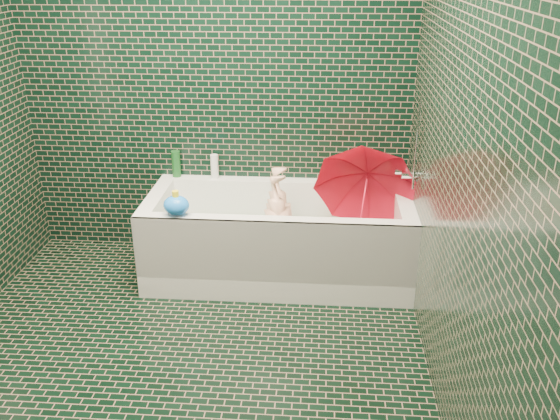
# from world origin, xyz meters

# --- Properties ---
(floor) EXTENTS (2.80, 2.80, 0.00)m
(floor) POSITION_xyz_m (0.00, 0.00, 0.00)
(floor) COLOR black
(floor) RESTS_ON ground
(wall_back) EXTENTS (2.80, 0.00, 2.80)m
(wall_back) POSITION_xyz_m (0.00, 1.40, 1.25)
(wall_back) COLOR black
(wall_back) RESTS_ON floor
(wall_right) EXTENTS (0.00, 2.80, 2.80)m
(wall_right) POSITION_xyz_m (1.30, 0.00, 1.25)
(wall_right) COLOR black
(wall_right) RESTS_ON floor
(bathtub) EXTENTS (1.70, 0.75, 0.55)m
(bathtub) POSITION_xyz_m (0.45, 1.01, 0.21)
(bathtub) COLOR white
(bathtub) RESTS_ON floor
(bath_mat) EXTENTS (1.35, 0.47, 0.01)m
(bath_mat) POSITION_xyz_m (0.45, 1.02, 0.16)
(bath_mat) COLOR green
(bath_mat) RESTS_ON bathtub
(water) EXTENTS (1.48, 0.53, 0.00)m
(water) POSITION_xyz_m (0.45, 1.02, 0.30)
(water) COLOR silver
(water) RESTS_ON bathtub
(faucet) EXTENTS (0.18, 0.19, 0.55)m
(faucet) POSITION_xyz_m (1.26, 1.02, 0.77)
(faucet) COLOR silver
(faucet) RESTS_ON wall_right
(child) EXTENTS (0.89, 0.36, 0.29)m
(child) POSITION_xyz_m (0.49, 0.98, 0.31)
(child) COLOR #EEB395
(child) RESTS_ON bathtub
(umbrella) EXTENTS (0.90, 0.88, 0.94)m
(umbrella) POSITION_xyz_m (0.98, 0.97, 0.59)
(umbrella) COLOR red
(umbrella) RESTS_ON bathtub
(soap_bottle_a) EXTENTS (0.14, 0.14, 0.28)m
(soap_bottle_a) POSITION_xyz_m (1.15, 1.37, 0.55)
(soap_bottle_a) COLOR white
(soap_bottle_a) RESTS_ON bathtub
(soap_bottle_b) EXTENTS (0.09, 0.09, 0.20)m
(soap_bottle_b) POSITION_xyz_m (1.25, 1.33, 0.55)
(soap_bottle_b) COLOR #56217C
(soap_bottle_b) RESTS_ON bathtub
(soap_bottle_c) EXTENTS (0.15, 0.15, 0.15)m
(soap_bottle_c) POSITION_xyz_m (1.14, 1.36, 0.55)
(soap_bottle_c) COLOR #14471B
(soap_bottle_c) RESTS_ON bathtub
(bottle_right_tall) EXTENTS (0.07, 0.07, 0.24)m
(bottle_right_tall) POSITION_xyz_m (0.97, 1.31, 0.67)
(bottle_right_tall) COLOR #14471B
(bottle_right_tall) RESTS_ON bathtub
(bottle_right_pump) EXTENTS (0.05, 0.05, 0.17)m
(bottle_right_pump) POSITION_xyz_m (1.24, 1.32, 0.64)
(bottle_right_pump) COLOR silver
(bottle_right_pump) RESTS_ON bathtub
(bottle_left_tall) EXTENTS (0.08, 0.08, 0.18)m
(bottle_left_tall) POSITION_xyz_m (-0.29, 1.37, 0.64)
(bottle_left_tall) COLOR #14471B
(bottle_left_tall) RESTS_ON bathtub
(bottle_left_short) EXTENTS (0.06, 0.06, 0.17)m
(bottle_left_short) POSITION_xyz_m (-0.02, 1.35, 0.63)
(bottle_left_short) COLOR white
(bottle_left_short) RESTS_ON bathtub
(rubber_duck) EXTENTS (0.12, 0.09, 0.10)m
(rubber_duck) POSITION_xyz_m (0.89, 1.35, 0.59)
(rubber_duck) COLOR yellow
(rubber_duck) RESTS_ON bathtub
(bath_toy) EXTENTS (0.17, 0.14, 0.15)m
(bath_toy) POSITION_xyz_m (-0.13, 0.71, 0.62)
(bath_toy) COLOR #1B7AF9
(bath_toy) RESTS_ON bathtub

